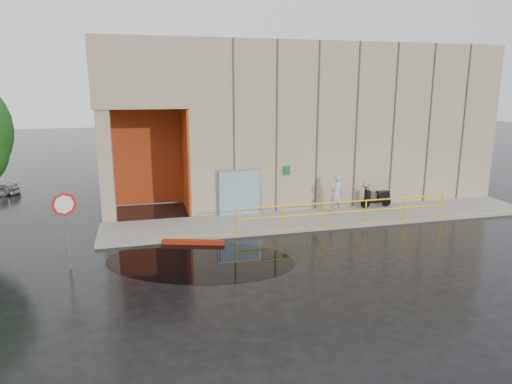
{
  "coord_description": "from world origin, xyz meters",
  "views": [
    {
      "loc": [
        -4.19,
        -14.11,
        5.88
      ],
      "look_at": [
        0.24,
        3.0,
        1.84
      ],
      "focal_mm": 32.0,
      "sensor_mm": 36.0,
      "label": 1
    }
  ],
  "objects_px": {
    "scooter": "(377,193)",
    "red_curb": "(193,242)",
    "stop_sign": "(65,214)",
    "person": "(336,194)"
  },
  "relations": [
    {
      "from": "scooter",
      "to": "red_curb",
      "type": "bearing_deg",
      "value": -165.97
    },
    {
      "from": "scooter",
      "to": "red_curb",
      "type": "distance_m",
      "value": 9.79
    },
    {
      "from": "scooter",
      "to": "red_curb",
      "type": "xyz_separation_m",
      "value": [
        -9.34,
        -2.82,
        -0.79
      ]
    },
    {
      "from": "stop_sign",
      "to": "red_curb",
      "type": "xyz_separation_m",
      "value": [
        4.27,
        1.39,
        -1.81
      ]
    },
    {
      "from": "person",
      "to": "scooter",
      "type": "height_order",
      "value": "person"
    },
    {
      "from": "scooter",
      "to": "red_curb",
      "type": "relative_size",
      "value": 0.69
    },
    {
      "from": "person",
      "to": "scooter",
      "type": "bearing_deg",
      "value": -170.54
    },
    {
      "from": "person",
      "to": "stop_sign",
      "type": "relative_size",
      "value": 0.71
    },
    {
      "from": "scooter",
      "to": "stop_sign",
      "type": "height_order",
      "value": "stop_sign"
    },
    {
      "from": "person",
      "to": "scooter",
      "type": "distance_m",
      "value": 2.49
    }
  ]
}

